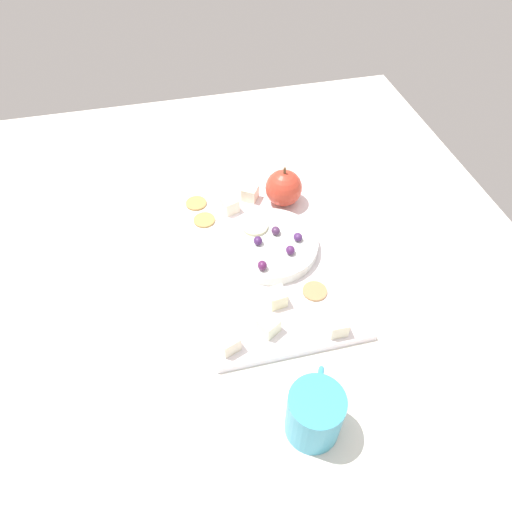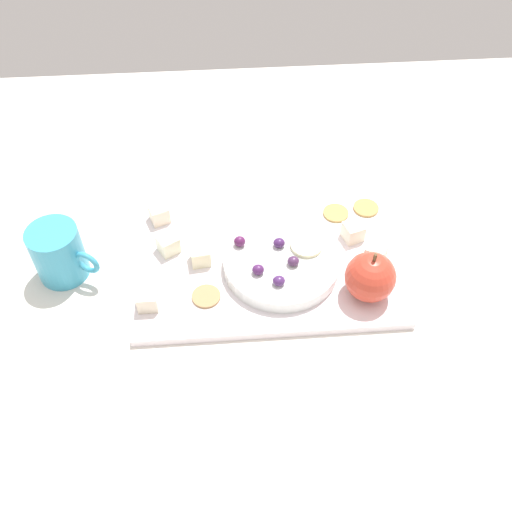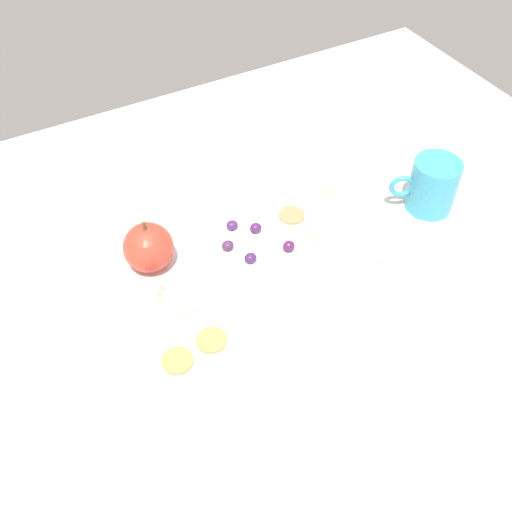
% 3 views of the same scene
% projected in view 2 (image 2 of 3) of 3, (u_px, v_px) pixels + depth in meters
% --- Properties ---
extents(table, '(1.25, 1.05, 0.03)m').
position_uv_depth(table, '(248.00, 258.00, 0.90)').
color(table, silver).
rests_on(table, ground).
extents(platter, '(0.39, 0.25, 0.01)m').
position_uv_depth(platter, '(267.00, 265.00, 0.86)').
color(platter, white).
rests_on(platter, table).
extents(serving_dish, '(0.17, 0.17, 0.02)m').
position_uv_depth(serving_dish, '(281.00, 262.00, 0.84)').
color(serving_dish, white).
rests_on(serving_dish, platter).
extents(apple_whole, '(0.07, 0.07, 0.07)m').
position_uv_depth(apple_whole, '(370.00, 277.00, 0.79)').
color(apple_whole, '#C73C2A').
rests_on(apple_whole, platter).
extents(apple_stem, '(0.01, 0.01, 0.01)m').
position_uv_depth(apple_stem, '(375.00, 257.00, 0.76)').
color(apple_stem, brown).
rests_on(apple_stem, apple_whole).
extents(cheese_cube_0, '(0.03, 0.03, 0.03)m').
position_uv_depth(cheese_cube_0, '(148.00, 300.00, 0.79)').
color(cheese_cube_0, beige).
rests_on(cheese_cube_0, platter).
extents(cheese_cube_1, '(0.03, 0.03, 0.03)m').
position_uv_depth(cheese_cube_1, '(200.00, 255.00, 0.84)').
color(cheese_cube_1, '#F9F3C4').
rests_on(cheese_cube_1, platter).
extents(cheese_cube_2, '(0.04, 0.04, 0.03)m').
position_uv_depth(cheese_cube_2, '(168.00, 246.00, 0.86)').
color(cheese_cube_2, white).
rests_on(cheese_cube_2, platter).
extents(cheese_cube_3, '(0.04, 0.04, 0.03)m').
position_uv_depth(cheese_cube_3, '(159.00, 214.00, 0.90)').
color(cheese_cube_3, '#F9E3C5').
rests_on(cheese_cube_3, platter).
extents(cheese_cube_4, '(0.04, 0.04, 0.03)m').
position_uv_depth(cheese_cube_4, '(353.00, 232.00, 0.88)').
color(cheese_cube_4, '#F8EBCD').
rests_on(cheese_cube_4, platter).
extents(cheese_cube_5, '(0.04, 0.04, 0.03)m').
position_uv_depth(cheese_cube_5, '(376.00, 253.00, 0.85)').
color(cheese_cube_5, white).
rests_on(cheese_cube_5, platter).
extents(cracker_0, '(0.04, 0.04, 0.00)m').
position_uv_depth(cracker_0, '(336.00, 213.00, 0.92)').
color(cracker_0, tan).
rests_on(cracker_0, platter).
extents(cracker_1, '(0.04, 0.04, 0.00)m').
position_uv_depth(cracker_1, '(206.00, 296.00, 0.81)').
color(cracker_1, tan).
rests_on(cracker_1, platter).
extents(cracker_2, '(0.04, 0.04, 0.00)m').
position_uv_depth(cracker_2, '(366.00, 208.00, 0.93)').
color(cracker_2, tan).
rests_on(cracker_2, platter).
extents(grape_0, '(0.02, 0.02, 0.01)m').
position_uv_depth(grape_0, '(258.00, 270.00, 0.81)').
color(grape_0, '#4F235A').
rests_on(grape_0, serving_dish).
extents(grape_1, '(0.02, 0.02, 0.01)m').
position_uv_depth(grape_1, '(293.00, 261.00, 0.82)').
color(grape_1, '#4D2C52').
rests_on(grape_1, serving_dish).
extents(grape_2, '(0.02, 0.02, 0.01)m').
position_uv_depth(grape_2, '(279.00, 281.00, 0.80)').
color(grape_2, '#4C2862').
rests_on(grape_2, serving_dish).
extents(grape_3, '(0.02, 0.02, 0.02)m').
position_uv_depth(grape_3, '(240.00, 241.00, 0.84)').
color(grape_3, '#571E4F').
rests_on(grape_3, serving_dish).
extents(grape_4, '(0.02, 0.02, 0.01)m').
position_uv_depth(grape_4, '(279.00, 243.00, 0.84)').
color(grape_4, '#46245B').
rests_on(grape_4, serving_dish).
extents(apple_slice_0, '(0.05, 0.05, 0.01)m').
position_uv_depth(apple_slice_0, '(306.00, 245.00, 0.84)').
color(apple_slice_0, beige).
rests_on(apple_slice_0, serving_dish).
extents(cup, '(0.10, 0.07, 0.09)m').
position_uv_depth(cup, '(59.00, 253.00, 0.83)').
color(cup, '#399DBE').
rests_on(cup, table).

